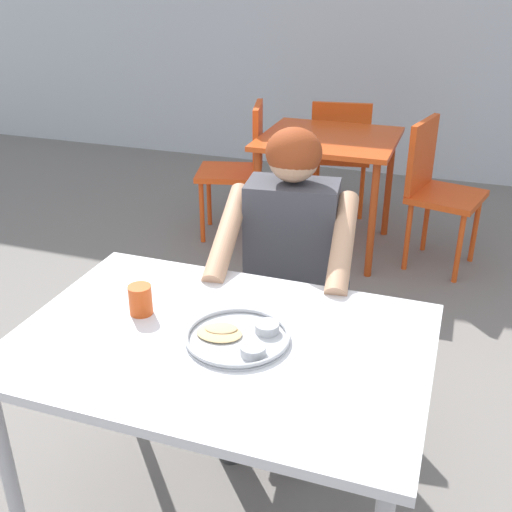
{
  "coord_description": "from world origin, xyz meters",
  "views": [
    {
      "loc": [
        0.58,
        -1.35,
        1.71
      ],
      "look_at": [
        0.03,
        0.25,
        0.89
      ],
      "focal_mm": 43.08,
      "sensor_mm": 36.0,
      "label": 1
    }
  ],
  "objects_px": {
    "chair_foreground": "(296,284)",
    "chair_red_left": "(241,162)",
    "chair_red_right": "(435,183)",
    "table_foreground": "(221,361)",
    "drinking_cup": "(140,299)",
    "table_background_red": "(328,152)",
    "chair_red_far": "(340,150)",
    "thali_tray": "(239,337)",
    "diner_foreground": "(287,259)"
  },
  "relations": [
    {
      "from": "chair_foreground",
      "to": "chair_red_far",
      "type": "height_order",
      "value": "chair_red_far"
    },
    {
      "from": "chair_red_right",
      "to": "drinking_cup",
      "type": "bearing_deg",
      "value": -108.12
    },
    {
      "from": "diner_foreground",
      "to": "chair_red_left",
      "type": "bearing_deg",
      "value": 115.71
    },
    {
      "from": "chair_red_left",
      "to": "chair_red_right",
      "type": "relative_size",
      "value": 1.01
    },
    {
      "from": "diner_foreground",
      "to": "chair_red_left",
      "type": "height_order",
      "value": "diner_foreground"
    },
    {
      "from": "drinking_cup",
      "to": "chair_red_right",
      "type": "xyz_separation_m",
      "value": [
        0.72,
        2.22,
        -0.27
      ]
    },
    {
      "from": "thali_tray",
      "to": "chair_red_right",
      "type": "distance_m",
      "value": 2.3
    },
    {
      "from": "chair_red_left",
      "to": "chair_red_right",
      "type": "bearing_deg",
      "value": -1.43
    },
    {
      "from": "diner_foreground",
      "to": "table_background_red",
      "type": "relative_size",
      "value": 1.44
    },
    {
      "from": "chair_foreground",
      "to": "chair_red_right",
      "type": "distance_m",
      "value": 1.49
    },
    {
      "from": "thali_tray",
      "to": "chair_red_far",
      "type": "height_order",
      "value": "chair_red_far"
    },
    {
      "from": "thali_tray",
      "to": "chair_red_left",
      "type": "distance_m",
      "value": 2.45
    },
    {
      "from": "drinking_cup",
      "to": "table_foreground",
      "type": "bearing_deg",
      "value": -10.57
    },
    {
      "from": "table_foreground",
      "to": "drinking_cup",
      "type": "height_order",
      "value": "drinking_cup"
    },
    {
      "from": "drinking_cup",
      "to": "table_background_red",
      "type": "distance_m",
      "value": 2.25
    },
    {
      "from": "table_foreground",
      "to": "drinking_cup",
      "type": "relative_size",
      "value": 12.68
    },
    {
      "from": "thali_tray",
      "to": "chair_red_right",
      "type": "relative_size",
      "value": 0.34
    },
    {
      "from": "table_background_red",
      "to": "chair_red_left",
      "type": "relative_size",
      "value": 0.92
    },
    {
      "from": "chair_foreground",
      "to": "chair_red_left",
      "type": "bearing_deg",
      "value": 118.4
    },
    {
      "from": "table_foreground",
      "to": "chair_red_left",
      "type": "xyz_separation_m",
      "value": [
        -0.79,
        2.3,
        -0.16
      ]
    },
    {
      "from": "chair_red_left",
      "to": "chair_red_far",
      "type": "height_order",
      "value": "chair_red_left"
    },
    {
      "from": "table_background_red",
      "to": "chair_red_right",
      "type": "distance_m",
      "value": 0.67
    },
    {
      "from": "chair_foreground",
      "to": "chair_red_left",
      "type": "height_order",
      "value": "chair_red_left"
    },
    {
      "from": "diner_foreground",
      "to": "chair_red_right",
      "type": "bearing_deg",
      "value": 75.25
    },
    {
      "from": "diner_foreground",
      "to": "chair_red_right",
      "type": "distance_m",
      "value": 1.71
    },
    {
      "from": "table_foreground",
      "to": "chair_red_right",
      "type": "relative_size",
      "value": 1.33
    },
    {
      "from": "table_background_red",
      "to": "drinking_cup",
      "type": "bearing_deg",
      "value": -91.67
    },
    {
      "from": "table_background_red",
      "to": "chair_red_far",
      "type": "xyz_separation_m",
      "value": [
        -0.05,
        0.6,
        -0.15
      ]
    },
    {
      "from": "chair_red_far",
      "to": "table_foreground",
      "type": "bearing_deg",
      "value": -84.88
    },
    {
      "from": "drinking_cup",
      "to": "diner_foreground",
      "type": "bearing_deg",
      "value": 62.96
    },
    {
      "from": "drinking_cup",
      "to": "thali_tray",
      "type": "bearing_deg",
      "value": -7.19
    },
    {
      "from": "thali_tray",
      "to": "drinking_cup",
      "type": "xyz_separation_m",
      "value": [
        -0.33,
        0.04,
        0.04
      ]
    },
    {
      "from": "drinking_cup",
      "to": "chair_foreground",
      "type": "distance_m",
      "value": 0.89
    },
    {
      "from": "table_background_red",
      "to": "table_foreground",
      "type": "bearing_deg",
      "value": -84.67
    },
    {
      "from": "table_foreground",
      "to": "chair_red_right",
      "type": "distance_m",
      "value": 2.32
    },
    {
      "from": "table_background_red",
      "to": "chair_red_right",
      "type": "relative_size",
      "value": 0.93
    },
    {
      "from": "chair_red_left",
      "to": "table_background_red",
      "type": "bearing_deg",
      "value": -0.67
    },
    {
      "from": "drinking_cup",
      "to": "diner_foreground",
      "type": "distance_m",
      "value": 0.65
    },
    {
      "from": "drinking_cup",
      "to": "table_background_red",
      "type": "xyz_separation_m",
      "value": [
        0.07,
        2.24,
        -0.15
      ]
    },
    {
      "from": "table_background_red",
      "to": "chair_red_left",
      "type": "bearing_deg",
      "value": 179.33
    },
    {
      "from": "drinking_cup",
      "to": "table_background_red",
      "type": "bearing_deg",
      "value": 88.33
    },
    {
      "from": "thali_tray",
      "to": "chair_red_left",
      "type": "height_order",
      "value": "chair_red_left"
    },
    {
      "from": "thali_tray",
      "to": "chair_red_right",
      "type": "xyz_separation_m",
      "value": [
        0.39,
        2.26,
        -0.24
      ]
    },
    {
      "from": "table_foreground",
      "to": "chair_red_right",
      "type": "height_order",
      "value": "chair_red_right"
    },
    {
      "from": "drinking_cup",
      "to": "chair_red_left",
      "type": "distance_m",
      "value": 2.32
    },
    {
      "from": "thali_tray",
      "to": "chair_red_far",
      "type": "relative_size",
      "value": 0.36
    },
    {
      "from": "chair_red_right",
      "to": "table_foreground",
      "type": "bearing_deg",
      "value": -101.12
    },
    {
      "from": "table_foreground",
      "to": "chair_foreground",
      "type": "relative_size",
      "value": 1.43
    },
    {
      "from": "chair_red_far",
      "to": "drinking_cup",
      "type": "bearing_deg",
      "value": -90.4
    },
    {
      "from": "table_foreground",
      "to": "chair_red_far",
      "type": "bearing_deg",
      "value": 95.12
    }
  ]
}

